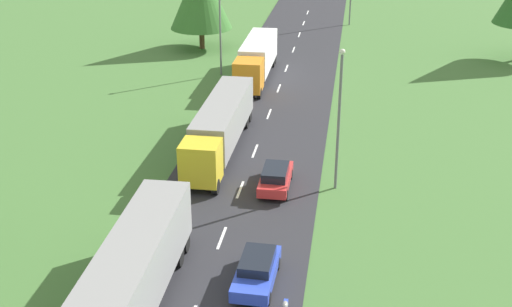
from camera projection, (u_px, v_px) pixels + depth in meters
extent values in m
cube|color=#2B2B30|center=(233.00, 210.00, 40.53)|extent=(10.00, 140.00, 0.06)
cube|color=white|center=(222.00, 238.00, 37.43)|extent=(0.16, 2.40, 0.01)
cube|color=white|center=(240.00, 190.00, 42.87)|extent=(0.16, 2.40, 0.01)
cube|color=white|center=(255.00, 151.00, 48.55)|extent=(0.16, 2.40, 0.01)
cube|color=white|center=(269.00, 114.00, 55.57)|extent=(0.16, 2.40, 0.01)
cube|color=white|center=(279.00, 88.00, 61.77)|extent=(0.16, 2.40, 0.01)
cube|color=white|center=(286.00, 68.00, 67.64)|extent=(0.16, 2.40, 0.01)
cube|color=white|center=(294.00, 50.00, 74.23)|extent=(0.16, 2.40, 0.01)
cube|color=white|center=(299.00, 35.00, 80.49)|extent=(0.16, 2.40, 0.01)
cube|color=white|center=(304.00, 23.00, 86.15)|extent=(0.16, 2.40, 0.01)
cube|color=white|center=(308.00, 13.00, 92.07)|extent=(0.16, 2.40, 0.01)
cube|color=gray|center=(137.00, 263.00, 31.00)|extent=(2.69, 11.60, 2.92)
cube|color=black|center=(140.00, 293.00, 31.67)|extent=(1.08, 10.99, 0.24)
cylinder|color=black|center=(179.00, 257.00, 34.73)|extent=(0.37, 1.01, 1.00)
cylinder|color=black|center=(139.00, 254.00, 34.99)|extent=(0.37, 1.01, 1.00)
cylinder|color=black|center=(185.00, 243.00, 35.99)|extent=(0.37, 1.01, 1.00)
cylinder|color=black|center=(147.00, 240.00, 36.24)|extent=(0.37, 1.01, 1.00)
cube|color=yellow|center=(201.00, 162.00, 42.29)|extent=(2.45, 2.26, 2.69)
cube|color=black|center=(197.00, 162.00, 41.13)|extent=(2.10, 0.11, 1.18)
cube|color=gray|center=(223.00, 118.00, 48.83)|extent=(2.53, 11.77, 2.63)
cube|color=black|center=(224.00, 137.00, 49.45)|extent=(0.93, 11.18, 0.24)
cylinder|color=black|center=(216.00, 187.00, 42.18)|extent=(0.35, 1.00, 1.00)
cylinder|color=black|center=(183.00, 184.00, 42.47)|extent=(0.35, 1.00, 1.00)
cylinder|color=black|center=(246.00, 122.00, 52.53)|extent=(0.35, 1.00, 1.00)
cylinder|color=black|center=(220.00, 120.00, 52.82)|extent=(0.35, 1.00, 1.00)
cylinder|color=black|center=(249.00, 116.00, 53.81)|extent=(0.35, 1.00, 1.00)
cylinder|color=black|center=(223.00, 114.00, 54.10)|extent=(0.35, 1.00, 1.00)
cube|color=orange|center=(248.00, 75.00, 59.15)|extent=(2.45, 2.73, 2.73)
cube|color=black|center=(246.00, 74.00, 57.77)|extent=(2.10, 0.11, 1.20)
cube|color=white|center=(259.00, 53.00, 64.84)|extent=(2.54, 9.43, 2.73)
cube|color=black|center=(259.00, 69.00, 65.48)|extent=(0.94, 8.95, 0.24)
cylinder|color=black|center=(259.00, 93.00, 58.95)|extent=(0.35, 1.00, 1.00)
cylinder|color=black|center=(236.00, 92.00, 59.22)|extent=(0.35, 1.00, 1.00)
cylinder|color=black|center=(273.00, 62.00, 67.94)|extent=(0.35, 1.00, 1.00)
cylinder|color=black|center=(252.00, 61.00, 68.21)|extent=(0.35, 1.00, 1.00)
cylinder|color=black|center=(274.00, 59.00, 68.96)|extent=(0.35, 1.00, 1.00)
cylinder|color=black|center=(254.00, 58.00, 69.24)|extent=(0.35, 1.00, 1.00)
cube|color=blue|center=(256.00, 273.00, 33.13)|extent=(1.97, 4.50, 0.65)
cube|color=black|center=(257.00, 261.00, 33.10)|extent=(1.62, 2.53, 0.50)
cylinder|color=black|center=(268.00, 298.00, 31.77)|extent=(0.24, 0.65, 0.64)
cylinder|color=black|center=(234.00, 295.00, 32.03)|extent=(0.24, 0.65, 0.64)
cylinder|color=black|center=(277.00, 264.00, 34.50)|extent=(0.24, 0.65, 0.64)
cylinder|color=black|center=(246.00, 260.00, 34.76)|extent=(0.24, 0.65, 0.64)
cube|color=red|center=(276.00, 179.00, 42.87)|extent=(1.83, 4.46, 0.63)
cube|color=black|center=(275.00, 172.00, 42.42)|extent=(1.54, 2.50, 0.58)
cylinder|color=black|center=(266.00, 173.00, 44.48)|extent=(0.22, 0.64, 0.64)
cylinder|color=black|center=(291.00, 174.00, 44.26)|extent=(0.22, 0.64, 0.64)
cylinder|color=black|center=(260.00, 193.00, 41.73)|extent=(0.22, 0.64, 0.64)
cylinder|color=black|center=(286.00, 195.00, 41.51)|extent=(0.22, 0.64, 0.64)
cylinder|color=black|center=(286.00, 306.00, 31.20)|extent=(0.12, 0.64, 0.64)
ellipsoid|color=gray|center=(285.00, 305.00, 30.56)|extent=(0.28, 0.52, 0.28)
cylinder|color=slate|center=(339.00, 124.00, 41.46)|extent=(0.18, 0.18, 8.88)
sphere|color=silver|center=(342.00, 52.00, 39.62)|extent=(0.36, 0.36, 0.36)
cylinder|color=slate|center=(220.00, 36.00, 64.23)|extent=(0.18, 0.18, 7.81)
cylinder|color=#513823|center=(202.00, 38.00, 74.60)|extent=(0.58, 0.58, 2.29)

